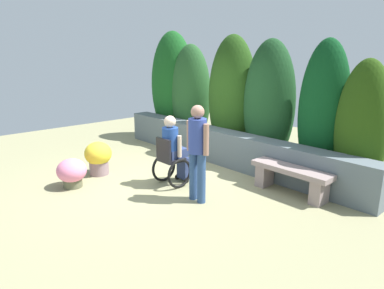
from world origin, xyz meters
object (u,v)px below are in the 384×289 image
(stone_bench, at_px, (291,176))
(flower_pot_purple_near, at_px, (98,157))
(person_standing_companion, at_px, (197,147))
(flower_pot_terracotta_by_wall, at_px, (72,172))
(person_in_wheelchair, at_px, (173,153))

(stone_bench, xyz_separation_m, flower_pot_purple_near, (-3.21, -2.03, 0.05))
(stone_bench, xyz_separation_m, person_standing_companion, (-0.89, -1.42, 0.61))
(person_standing_companion, distance_m, flower_pot_terracotta_by_wall, 2.49)
(stone_bench, xyz_separation_m, flower_pot_terracotta_by_wall, (-2.89, -2.73, -0.04))
(person_in_wheelchair, bearing_deg, flower_pot_purple_near, -153.31)
(person_in_wheelchair, height_order, person_standing_companion, person_standing_companion)
(person_in_wheelchair, distance_m, person_standing_companion, 0.94)
(stone_bench, distance_m, flower_pot_purple_near, 3.80)
(person_standing_companion, relative_size, flower_pot_purple_near, 2.37)
(person_standing_companion, height_order, flower_pot_purple_near, person_standing_companion)
(stone_bench, height_order, flower_pot_purple_near, flower_pot_purple_near)
(flower_pot_terracotta_by_wall, bearing_deg, person_standing_companion, 33.30)
(stone_bench, distance_m, flower_pot_terracotta_by_wall, 3.98)
(person_standing_companion, distance_m, flower_pot_purple_near, 2.46)
(person_in_wheelchair, height_order, flower_pot_terracotta_by_wall, person_in_wheelchair)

